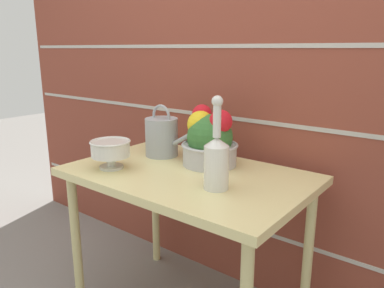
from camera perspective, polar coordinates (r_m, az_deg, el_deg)
brick_wall at (r=1.94m, az=7.51°, el=9.26°), size 3.60×0.08×2.20m
patio_table at (r=1.68m, az=-0.71°, el=-6.92°), size 1.06×0.68×0.74m
watering_can at (r=1.88m, az=-4.55°, el=1.17°), size 0.31×0.16×0.26m
crystal_pedestal_bowl at (r=1.72m, az=-12.31°, el=-0.85°), size 0.18×0.18×0.13m
flower_planter at (r=1.73m, az=2.62°, el=0.68°), size 0.26×0.26×0.27m
glass_decanter at (r=1.43m, az=3.74°, el=-2.26°), size 0.10×0.10×0.36m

